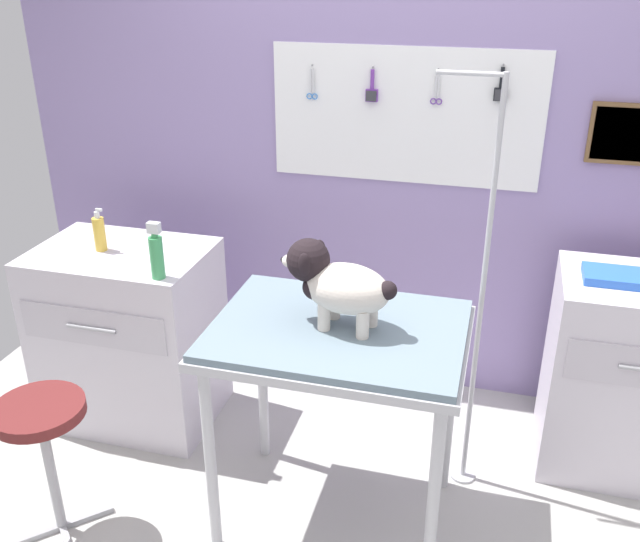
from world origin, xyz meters
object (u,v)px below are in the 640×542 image
counter_left (130,335)px  stool (43,430)px  cabinet_right (628,376)px  detangler_spray (99,233)px  grooming_arm (478,313)px  grooming_table (338,348)px  dog (336,283)px

counter_left → stool: bearing=-83.8°
cabinet_right → stool: cabinet_right is taller
detangler_spray → stool: bearing=-78.0°
counter_left → detangler_spray: detangler_spray is taller
grooming_arm → stool: size_ratio=2.91×
grooming_table → cabinet_right: cabinet_right is taller
cabinet_right → detangler_spray: detangler_spray is taller
stool → cabinet_right: bearing=25.5°
dog → grooming_arm: bearing=35.8°
stool → detangler_spray: size_ratio=2.99×
grooming_arm → detangler_spray: grooming_arm is taller
grooming_table → cabinet_right: 1.37m
grooming_table → stool: grooming_table is taller
dog → grooming_table: bearing=-36.3°
cabinet_right → detangler_spray: (-2.37, -0.26, 0.52)m
counter_left → cabinet_right: bearing=6.1°
detangler_spray → cabinet_right: bearing=6.2°
grooming_arm → detangler_spray: size_ratio=8.71×
counter_left → detangler_spray: bearing=-171.4°
counter_left → stool: 0.81m
grooming_table → counter_left: (-1.14, 0.43, -0.35)m
grooming_table → dog: (-0.01, 0.01, 0.26)m
grooming_arm → stool: grooming_arm is taller
cabinet_right → stool: (-2.20, -1.05, 0.04)m
counter_left → detangler_spray: size_ratio=4.40×
detangler_spray → dog: bearing=-18.5°
cabinet_right → grooming_arm: bearing=-155.4°
dog → counter_left: bearing=159.8°
stool → detangler_spray: bearing=102.0°
dog → detangler_spray: dog is taller
detangler_spray → counter_left: bearing=8.6°
grooming_table → dog: bearing=143.7°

